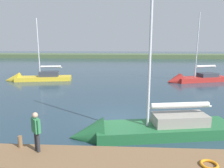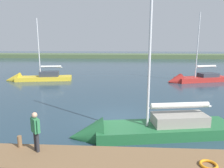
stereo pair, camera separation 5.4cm
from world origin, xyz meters
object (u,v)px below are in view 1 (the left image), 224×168
sailboat_mid_channel (34,79)px  person_on_dock (36,129)px  sailboat_outer_mooring (193,80)px  sailboat_far_right (144,132)px  life_ring_buoy (209,165)px  mooring_post_near (20,142)px

sailboat_mid_channel → person_on_dock: sailboat_mid_channel is taller
sailboat_outer_mooring → person_on_dock: sailboat_outer_mooring is taller
sailboat_far_right → sailboat_mid_channel: 20.45m
life_ring_buoy → sailboat_outer_mooring: bearing=-106.3°
sailboat_far_right → life_ring_buoy: bearing=111.3°
sailboat_far_right → sailboat_outer_mooring: (-7.82, -16.15, 0.02)m
mooring_post_near → person_on_dock: bearing=162.2°
mooring_post_near → sailboat_far_right: bearing=-155.6°
life_ring_buoy → sailboat_mid_channel: 24.50m
life_ring_buoy → sailboat_outer_mooring: size_ratio=0.07×
mooring_post_near → sailboat_outer_mooring: sailboat_outer_mooring is taller
sailboat_far_right → sailboat_mid_channel: sailboat_far_right is taller
sailboat_outer_mooring → sailboat_mid_channel: bearing=-15.3°
sailboat_far_right → sailboat_mid_channel: size_ratio=1.16×
life_ring_buoy → sailboat_far_right: 4.10m
life_ring_buoy → person_on_dock: 6.88m
sailboat_mid_channel → sailboat_outer_mooring: bearing=171.2°
sailboat_far_right → person_on_dock: size_ratio=6.05×
sailboat_mid_channel → person_on_dock: 20.44m
person_on_dock → sailboat_far_right: bearing=166.5°
sailboat_mid_channel → life_ring_buoy: bearing=118.1°
mooring_post_near → life_ring_buoy: 7.73m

